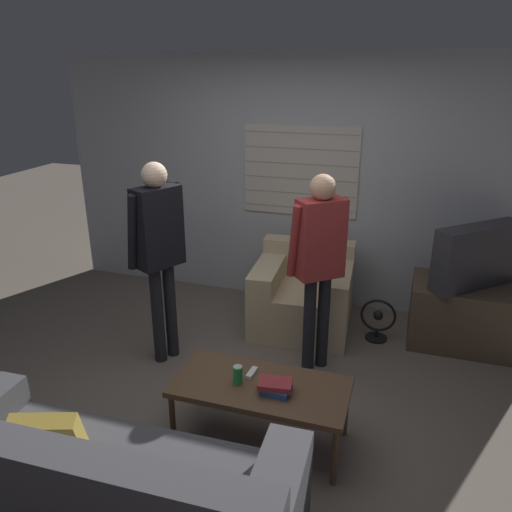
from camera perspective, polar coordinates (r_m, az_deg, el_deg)
The scene contains 13 objects.
ground_plane at distance 3.95m, azimuth -2.81°, elevation -16.75°, with size 16.00×16.00×0.00m, color #665B51.
wall_back at distance 5.20m, azimuth 4.81°, elevation 8.27°, with size 5.20×0.08×2.55m.
couch_blue at distance 3.01m, azimuth -17.24°, elevation -24.66°, with size 2.08×0.85×0.81m.
armchair_beige at distance 4.89m, azimuth 5.41°, elevation -4.43°, with size 0.96×0.94×0.79m.
coffee_table at distance 3.41m, azimuth 0.54°, elevation -15.03°, with size 1.16×0.55×0.45m.
tv_stand at distance 4.94m, azimuth 23.02°, elevation -6.24°, with size 1.00×0.60×0.59m.
tv at distance 4.73m, azimuth 23.97°, elevation -0.02°, with size 0.78×0.74×0.56m.
person_left_standing at distance 4.12m, azimuth -11.14°, elevation 1.79°, with size 0.64×0.72×1.72m.
person_right_standing at distance 3.95m, azimuth 7.20°, elevation 0.46°, with size 0.47×0.74×1.66m.
book_stack at distance 3.30m, azimuth 2.26°, elevation -14.69°, with size 0.23×0.17×0.08m.
soda_can at distance 3.37m, azimuth -2.09°, elevation -13.39°, with size 0.07×0.07×0.13m.
spare_remote at distance 3.47m, azimuth -0.49°, elevation -13.20°, with size 0.05×0.13×0.02m.
floor_fan at distance 4.81m, azimuth 13.74°, elevation -7.13°, with size 0.33×0.20×0.41m.
Camera 1 is at (1.12, -2.92, 2.41)m, focal length 35.00 mm.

